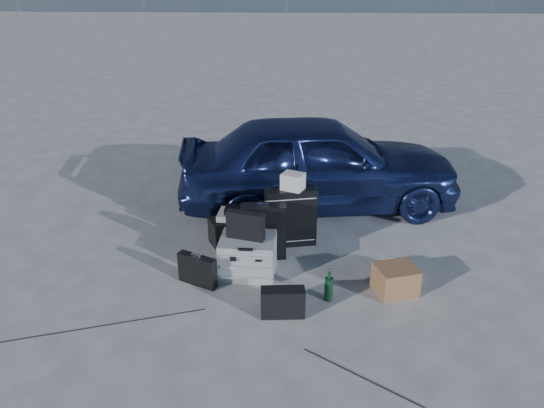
# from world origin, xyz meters

# --- Properties ---
(ground) EXTENTS (60.00, 60.00, 0.00)m
(ground) POSITION_xyz_m (0.00, 0.00, 0.00)
(ground) COLOR #BBBCB6
(ground) RESTS_ON ground
(car) EXTENTS (3.65, 1.85, 1.19)m
(car) POSITION_xyz_m (0.44, 2.10, 0.60)
(car) COLOR navy
(car) RESTS_ON ground
(pelican_case) EXTENTS (0.57, 0.48, 0.40)m
(pelican_case) POSITION_xyz_m (-0.31, 0.42, 0.20)
(pelican_case) COLOR #9A9C9F
(pelican_case) RESTS_ON ground
(laptop_bag) EXTENTS (0.39, 0.19, 0.28)m
(laptop_bag) POSITION_xyz_m (-0.33, 0.42, 0.54)
(laptop_bag) COLOR black
(laptop_bag) RESTS_ON pelican_case
(briefcase) EXTENTS (0.41, 0.26, 0.32)m
(briefcase) POSITION_xyz_m (-0.79, 0.19, 0.16)
(briefcase) COLOR black
(briefcase) RESTS_ON ground
(suitcase_left) EXTENTS (0.49, 0.22, 0.61)m
(suitcase_left) POSITION_xyz_m (-0.18, 0.75, 0.31)
(suitcase_left) COLOR black
(suitcase_left) RESTS_ON ground
(suitcase_right) EXTENTS (0.58, 0.31, 0.67)m
(suitcase_right) POSITION_xyz_m (0.11, 1.05, 0.33)
(suitcase_right) COLOR black
(suitcase_right) RESTS_ON ground
(white_carton) EXTENTS (0.28, 0.26, 0.18)m
(white_carton) POSITION_xyz_m (0.13, 1.05, 0.76)
(white_carton) COLOR silver
(white_carton) RESTS_ON suitcase_right
(duffel_bag) EXTENTS (0.65, 0.51, 0.30)m
(duffel_bag) POSITION_xyz_m (-0.50, 1.09, 0.15)
(duffel_bag) COLOR black
(duffel_bag) RESTS_ON ground
(flat_box_white) EXTENTS (0.41, 0.32, 0.07)m
(flat_box_white) POSITION_xyz_m (-0.50, 1.08, 0.33)
(flat_box_white) COLOR silver
(flat_box_white) RESTS_ON duffel_bag
(flat_box_black) EXTENTS (0.28, 0.20, 0.06)m
(flat_box_black) POSITION_xyz_m (-0.48, 1.08, 0.40)
(flat_box_black) COLOR black
(flat_box_black) RESTS_ON flat_box_white
(cardboard_box) EXTENTS (0.45, 0.42, 0.28)m
(cardboard_box) POSITION_xyz_m (1.12, 0.13, 0.14)
(cardboard_box) COLOR #996C42
(cardboard_box) RESTS_ON ground
(plastic_bag) EXTENTS (0.35, 0.31, 0.17)m
(plastic_bag) POSITION_xyz_m (1.16, 0.48, 0.08)
(plastic_bag) COLOR white
(plastic_bag) RESTS_ON ground
(messenger_bag) EXTENTS (0.40, 0.18, 0.27)m
(messenger_bag) POSITION_xyz_m (0.06, -0.29, 0.14)
(messenger_bag) COLOR black
(messenger_bag) RESTS_ON ground
(green_bottle) EXTENTS (0.09, 0.09, 0.32)m
(green_bottle) POSITION_xyz_m (0.48, -0.03, 0.16)
(green_bottle) COLOR black
(green_bottle) RESTS_ON ground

